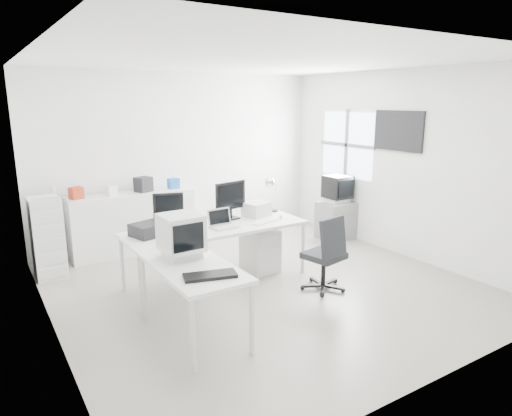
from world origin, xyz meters
TOP-DOWN VIEW (x-y plane):
  - floor at (0.00, 0.00)m, footprint 5.00×5.00m
  - ceiling at (0.00, 0.00)m, footprint 5.00×5.00m
  - back_wall at (0.00, 2.50)m, footprint 5.00×0.02m
  - left_wall at (-2.50, 0.00)m, footprint 0.02×5.00m
  - right_wall at (2.50, 0.00)m, footprint 0.02×5.00m
  - window at (2.48, 1.20)m, footprint 0.02×1.20m
  - wall_picture at (2.47, 0.10)m, footprint 0.04×0.90m
  - main_desk at (-0.44, 0.47)m, footprint 2.40×0.80m
  - side_desk at (-1.29, -0.63)m, footprint 0.70×1.40m
  - drawer_pedestal at (0.26, 0.52)m, footprint 0.40×0.50m
  - inkjet_printer at (-1.29, 0.57)m, footprint 0.51×0.44m
  - lcd_monitor_small at (-0.99, 0.72)m, footprint 0.43×0.32m
  - lcd_monitor_large at (-0.09, 0.72)m, footprint 0.53×0.30m
  - laptop at (-0.39, 0.37)m, footprint 0.33×0.34m
  - white_keyboard at (0.21, 0.32)m, footprint 0.43×0.24m
  - white_mouse at (0.51, 0.37)m, footprint 0.05×0.05m
  - laser_printer at (0.31, 0.69)m, footprint 0.41×0.38m
  - desk_lamp at (0.66, 0.77)m, footprint 0.17×0.17m
  - crt_monitor at (-1.29, -0.38)m, footprint 0.40×0.40m
  - black_keyboard at (-1.29, -1.03)m, footprint 0.53×0.32m
  - office_chair at (0.59, -0.47)m, footprint 0.68×0.68m
  - tv_cabinet at (2.22, 1.10)m, footprint 0.59×0.48m
  - crt_tv at (2.22, 1.10)m, footprint 0.50×0.48m
  - sideboard at (-0.99, 2.24)m, footprint 1.91×0.48m
  - clutter_box_a at (-1.79, 2.24)m, footprint 0.21×0.19m
  - clutter_box_b at (-1.29, 2.24)m, footprint 0.18×0.17m
  - clutter_box_c at (-0.79, 2.24)m, footprint 0.29×0.28m
  - clutter_box_d at (-0.29, 2.24)m, footprint 0.17×0.15m
  - clutter_bottle at (-2.09, 2.28)m, footprint 0.07×0.07m
  - filing_cabinet at (-2.28, 1.84)m, footprint 0.38×0.46m

SIDE VIEW (x-z plane):
  - floor at x=0.00m, z-range -0.01..0.01m
  - drawer_pedestal at x=0.26m, z-range 0.00..0.60m
  - tv_cabinet at x=2.22m, z-range 0.00..0.64m
  - main_desk at x=-0.44m, z-range 0.00..0.75m
  - side_desk at x=-1.29m, z-range 0.00..0.75m
  - sideboard at x=-0.99m, z-range 0.00..0.96m
  - office_chair at x=0.59m, z-range 0.00..0.99m
  - filing_cabinet at x=-2.28m, z-range 0.00..1.10m
  - white_keyboard at x=0.21m, z-range 0.75..0.77m
  - black_keyboard at x=-1.29m, z-range 0.75..0.78m
  - white_mouse at x=0.51m, z-range 0.75..0.80m
  - inkjet_printer at x=-1.29m, z-range 0.75..0.90m
  - laser_printer at x=0.31m, z-range 0.75..0.95m
  - laptop at x=-0.39m, z-range 0.75..0.96m
  - crt_tv at x=2.22m, z-range 0.64..1.09m
  - crt_monitor at x=-1.29m, z-range 0.75..1.20m
  - lcd_monitor_small at x=-0.99m, z-range 0.75..1.23m
  - desk_lamp at x=0.66m, z-range 0.75..1.23m
  - lcd_monitor_large at x=-0.09m, z-range 0.75..1.27m
  - clutter_box_b at x=-1.29m, z-range 0.96..1.10m
  - clutter_box_d at x=-0.29m, z-range 0.96..1.12m
  - clutter_box_a at x=-1.79m, z-range 0.96..1.13m
  - clutter_bottle at x=-2.09m, z-range 0.96..1.18m
  - clutter_box_c at x=-0.79m, z-range 0.96..1.18m
  - back_wall at x=0.00m, z-range 0.00..2.80m
  - left_wall at x=-2.50m, z-range 0.00..2.80m
  - right_wall at x=2.50m, z-range 0.00..2.80m
  - window at x=2.48m, z-range 1.05..2.15m
  - wall_picture at x=2.47m, z-range 1.60..2.20m
  - ceiling at x=0.00m, z-range 2.79..2.80m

